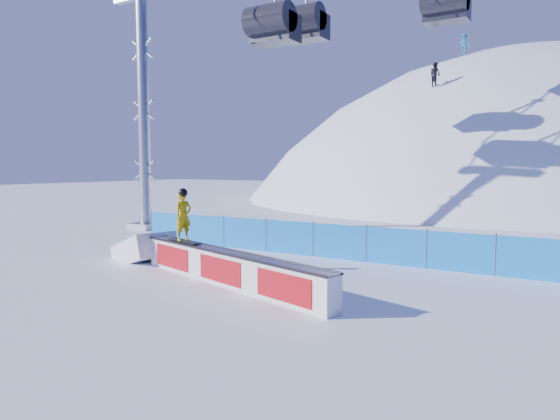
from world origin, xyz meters
The scene contains 7 objects.
ground centered at (0.00, 0.00, 0.00)m, with size 160.00×160.00×0.00m, color white.
snow_hill centered at (0.00, 42.00, -18.00)m, with size 64.00×64.00×64.00m.
safety_fence centered at (0.00, 4.50, 0.60)m, with size 22.05×0.05×1.30m.
rail_box centered at (-2.97, -0.49, 0.46)m, with size 7.60×2.74×0.93m.
snow_ramp centered at (-7.63, 0.90, 0.00)m, with size 2.15×1.43×0.81m, color white, non-canonical shape.
snowboarder centered at (-5.12, 0.15, 1.72)m, with size 1.56×0.71×1.61m.
distant_skiers centered at (2.47, 29.74, 10.81)m, with size 19.95×9.56×7.52m.
Camera 1 is at (5.20, -11.01, 3.20)m, focal length 32.00 mm.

